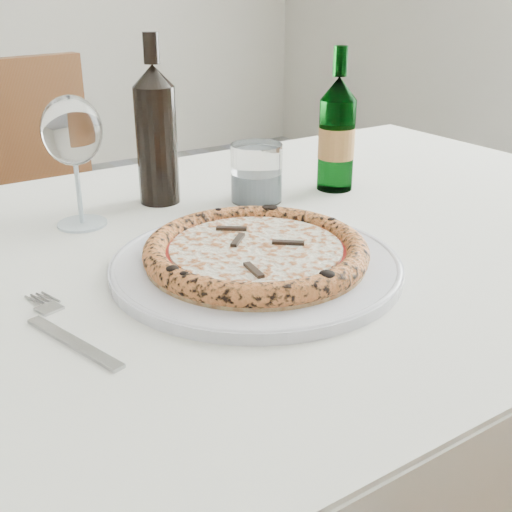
# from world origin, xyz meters

# --- Properties ---
(dining_table) EXTENTS (1.56, 0.93, 0.76)m
(dining_table) POSITION_xyz_m (0.13, -0.25, 0.67)
(dining_table) COLOR #5A331B
(dining_table) RESTS_ON floor
(chair_far) EXTENTS (0.47, 0.48, 0.93)m
(chair_far) POSITION_xyz_m (0.06, 0.50, 0.53)
(chair_far) COLOR #5A331B
(chair_far) RESTS_ON floor
(plate) EXTENTS (0.36, 0.36, 0.02)m
(plate) POSITION_xyz_m (0.13, -0.35, 0.76)
(plate) COLOR white
(plate) RESTS_ON dining_table
(pizza) EXTENTS (0.28, 0.28, 0.03)m
(pizza) POSITION_xyz_m (0.13, -0.35, 0.78)
(pizza) COLOR tan
(pizza) RESTS_ON plate
(fork) EXTENTS (0.06, 0.21, 0.00)m
(fork) POSITION_xyz_m (-0.12, -0.37, 0.76)
(fork) COLOR #A1A2A5
(fork) RESTS_ON dining_table
(wine_glass) EXTENTS (0.09, 0.09, 0.19)m
(wine_glass) POSITION_xyz_m (-0.00, -0.07, 0.89)
(wine_glass) COLOR silver
(wine_glass) RESTS_ON dining_table
(tumbler) EXTENTS (0.08, 0.08, 0.09)m
(tumbler) POSITION_xyz_m (0.28, -0.11, 0.80)
(tumbler) COLOR silver
(tumbler) RESTS_ON dining_table
(beer_bottle) EXTENTS (0.06, 0.06, 0.24)m
(beer_bottle) POSITION_xyz_m (0.43, -0.13, 0.85)
(beer_bottle) COLOR #256530
(beer_bottle) RESTS_ON dining_table
(wine_bottle) EXTENTS (0.06, 0.06, 0.26)m
(wine_bottle) POSITION_xyz_m (0.14, -0.03, 0.87)
(wine_bottle) COLOR black
(wine_bottle) RESTS_ON dining_table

